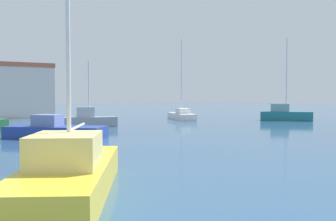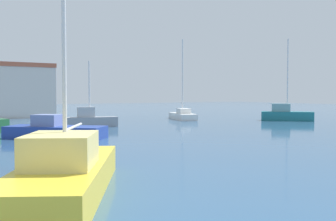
% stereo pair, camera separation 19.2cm
% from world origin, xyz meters
% --- Properties ---
extents(water, '(160.00, 160.00, 0.00)m').
position_xyz_m(water, '(15.00, 20.00, 0.00)').
color(water, '#2D5175').
rests_on(water, ground).
extents(sailboat_teal_far_right, '(4.61, 4.68, 8.48)m').
position_xyz_m(sailboat_teal_far_right, '(33.09, 22.46, 0.67)').
color(sailboat_teal_far_right, '#1E707A').
rests_on(sailboat_teal_far_right, water).
extents(sailboat_grey_distant_east, '(4.79, 2.10, 5.55)m').
position_xyz_m(sailboat_grey_distant_east, '(13.06, 26.07, 0.58)').
color(sailboat_grey_distant_east, gray).
rests_on(sailboat_grey_distant_east, water).
extents(sailboat_yellow_far_left, '(5.30, 7.23, 10.75)m').
position_xyz_m(sailboat_yellow_far_left, '(4.70, 5.17, 0.64)').
color(sailboat_yellow_far_left, gold).
rests_on(sailboat_yellow_far_left, water).
extents(motorboat_blue_distant_north, '(5.94, 5.73, 1.49)m').
position_xyz_m(motorboat_blue_distant_north, '(8.23, 19.05, 0.49)').
color(motorboat_blue_distant_north, '#233D93').
rests_on(motorboat_blue_distant_north, water).
extents(sailboat_white_center_channel, '(3.25, 5.86, 8.73)m').
position_xyz_m(sailboat_white_center_channel, '(25.16, 29.92, 0.49)').
color(sailboat_white_center_channel, white).
rests_on(sailboat_white_center_channel, water).
extents(harbor_office, '(6.50, 8.30, 6.36)m').
position_xyz_m(harbor_office, '(11.21, 44.73, 3.19)').
color(harbor_office, beige).
rests_on(harbor_office, ground).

